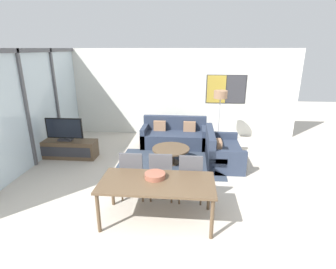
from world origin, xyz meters
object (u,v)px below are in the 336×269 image
at_px(sofa_side, 220,153).
at_px(dining_chair_centre, 161,174).
at_px(dining_chair_right, 191,175).
at_px(floor_lamp, 220,98).
at_px(television, 64,130).
at_px(dining_table, 157,185).
at_px(coffee_table, 171,152).
at_px(tv_console, 67,149).
at_px(dining_chair_left, 133,173).
at_px(sofa_main, 174,136).
at_px(fruit_bowl, 155,175).

bearing_deg(sofa_side, dining_chair_centre, 144.54).
relative_size(dining_chair_centre, dining_chair_right, 1.00).
relative_size(dining_chair_centre, floor_lamp, 0.60).
relative_size(television, dining_table, 0.52).
bearing_deg(television, coffee_table, -2.90).
bearing_deg(dining_chair_right, dining_table, -131.31).
height_order(tv_console, dining_chair_right, dining_chair_right).
bearing_deg(dining_chair_left, sofa_main, 78.87).
bearing_deg(tv_console, sofa_side, -0.10).
bearing_deg(coffee_table, fruit_bowl, -92.48).
xyz_separation_m(dining_chair_centre, fruit_bowl, (-0.05, -0.52, 0.23)).
height_order(dining_chair_centre, fruit_bowl, dining_chair_centre).
bearing_deg(coffee_table, dining_chair_centre, -91.62).
relative_size(coffee_table, dining_chair_right, 0.95).
height_order(television, dining_chair_right, television).
xyz_separation_m(coffee_table, floor_lamp, (1.31, 1.40, 1.13)).
bearing_deg(dining_chair_centre, dining_chair_right, -3.05).
xyz_separation_m(tv_console, dining_chair_left, (2.21, -1.84, 0.31)).
relative_size(sofa_main, dining_chair_left, 1.93).
relative_size(tv_console, floor_lamp, 0.97).
distance_m(dining_chair_centre, fruit_bowl, 0.57).
bearing_deg(tv_console, coffee_table, -2.89).
bearing_deg(dining_table, fruit_bowl, 110.70).
distance_m(dining_table, floor_lamp, 4.06).
distance_m(television, sofa_side, 4.09).
relative_size(coffee_table, floor_lamp, 0.57).
height_order(sofa_side, dining_chair_left, dining_chair_left).
bearing_deg(dining_chair_right, sofa_side, 67.90).
height_order(sofa_side, dining_chair_right, dining_chair_right).
distance_m(sofa_main, coffee_table, 1.32).
bearing_deg(sofa_main, sofa_side, -43.46).
distance_m(sofa_side, dining_chair_left, 2.62).
relative_size(television, floor_lamp, 0.59).
xyz_separation_m(fruit_bowl, floor_lamp, (1.40, 3.62, 0.66)).
bearing_deg(tv_console, dining_chair_centre, -33.62).
height_order(dining_table, dining_chair_centre, dining_chair_centre).
bearing_deg(dining_chair_centre, television, 146.37).
xyz_separation_m(television, fruit_bowl, (2.71, -2.36, 0.01)).
bearing_deg(television, sofa_side, -0.11).
distance_m(tv_console, dining_chair_centre, 3.33).
distance_m(fruit_bowl, floor_lamp, 3.94).
distance_m(coffee_table, dining_chair_right, 1.81).
bearing_deg(tv_console, television, 90.00).
bearing_deg(television, dining_chair_left, -39.84).
relative_size(dining_table, floor_lamp, 1.14).
xyz_separation_m(tv_console, dining_chair_right, (3.31, -1.86, 0.31)).
distance_m(dining_table, dining_chair_left, 0.85).
relative_size(coffee_table, dining_table, 0.50).
height_order(tv_console, dining_chair_left, dining_chair_left).
bearing_deg(tv_console, sofa_main, 22.82).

